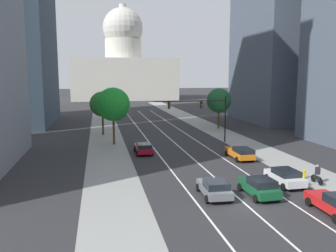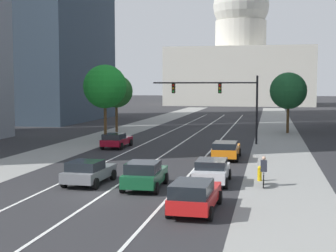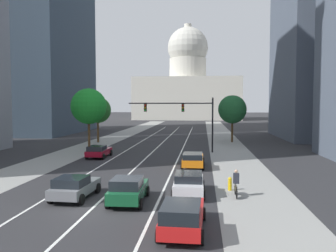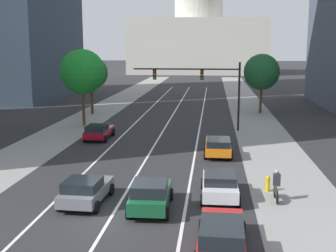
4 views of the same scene
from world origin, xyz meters
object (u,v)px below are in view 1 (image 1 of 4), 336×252
object	(u,v)px
traffic_signal_mast	(203,109)
street_tree_mid_left	(113,104)
capitol_building	(124,67)
street_tree_near_right	(219,101)
car_white	(285,177)
street_tree_near_left	(102,104)
cyclist	(317,174)
car_orange	(240,153)
fire_hydrant	(304,174)
car_crimson	(144,148)
car_gray	(215,188)
car_green	(259,187)

from	to	relation	value
traffic_signal_mast	street_tree_mid_left	xyz separation A→B (m)	(-12.36, 1.14, 0.81)
capitol_building	street_tree_near_right	distance (m)	84.60
car_white	street_tree_near_left	xyz separation A→B (m)	(-15.08, 29.29, 4.19)
cyclist	street_tree_near_left	world-z (taller)	street_tree_near_left
capitol_building	traffic_signal_mast	xyz separation A→B (m)	(3.88, -95.67, -8.01)
street_tree_near_right	car_orange	bearing A→B (deg)	-103.54
car_orange	street_tree_mid_left	distance (m)	18.50
car_white	street_tree_near_left	size ratio (longest dim) A/B	0.59
car_white	capitol_building	bearing A→B (deg)	1.81
capitol_building	car_orange	bearing A→B (deg)	-87.18
car_white	street_tree_mid_left	xyz separation A→B (m)	(-13.71, 21.09, 4.80)
capitol_building	street_tree_near_left	bearing A→B (deg)	-96.51
car_white	cyclist	bearing A→B (deg)	-94.62
car_white	cyclist	xyz separation A→B (m)	(2.98, -0.20, 0.08)
fire_hydrant	street_tree_near_left	size ratio (longest dim) A/B	0.13
car_crimson	traffic_signal_mast	world-z (taller)	traffic_signal_mast
capitol_building	car_crimson	world-z (taller)	capitol_building
street_tree_near_right	car_crimson	bearing A→B (deg)	-132.21
car_crimson	car_gray	size ratio (longest dim) A/B	1.05
car_crimson	car_orange	size ratio (longest dim) A/B	0.93
car_crimson	car_white	world-z (taller)	car_white
car_crimson	car_orange	xyz separation A→B (m)	(10.45, -4.93, 0.05)
car_crimson	car_orange	bearing A→B (deg)	-115.18
fire_hydrant	cyclist	distance (m)	1.64
car_white	street_tree_mid_left	bearing A→B (deg)	32.25
street_tree_mid_left	capitol_building	bearing A→B (deg)	84.87
traffic_signal_mast	street_tree_near_left	size ratio (longest dim) A/B	1.48
cyclist	fire_hydrant	bearing A→B (deg)	9.50
traffic_signal_mast	cyclist	size ratio (longest dim) A/B	6.02
traffic_signal_mast	cyclist	bearing A→B (deg)	-77.88
car_orange	traffic_signal_mast	distance (m)	11.14
car_gray	street_tree_mid_left	size ratio (longest dim) A/B	0.53
cyclist	street_tree_mid_left	distance (m)	27.46
car_crimson	street_tree_mid_left	world-z (taller)	street_tree_mid_left
street_tree_near_left	car_green	bearing A→B (deg)	-69.77
cyclist	capitol_building	bearing A→B (deg)	4.27
car_gray	fire_hydrant	xyz separation A→B (m)	(9.70, 3.00, -0.28)
car_orange	street_tree_near_right	bearing A→B (deg)	-13.55
car_green	fire_hydrant	size ratio (longest dim) A/B	4.56
car_white	cyclist	world-z (taller)	cyclist
car_orange	street_tree_near_left	distance (m)	25.12
street_tree_near_left	street_tree_mid_left	bearing A→B (deg)	-80.55
car_orange	street_tree_near_right	world-z (taller)	street_tree_near_right
car_gray	street_tree_near_right	size ratio (longest dim) A/B	0.58
car_white	fire_hydrant	bearing A→B (deg)	-64.09
car_white	traffic_signal_mast	size ratio (longest dim) A/B	0.40
car_green	street_tree_near_left	xyz separation A→B (m)	(-11.59, 31.46, 4.17)
capitol_building	street_tree_mid_left	bearing A→B (deg)	-95.13
street_tree_mid_left	street_tree_near_left	bearing A→B (deg)	99.45
capitol_building	fire_hydrant	size ratio (longest dim) A/B	44.58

